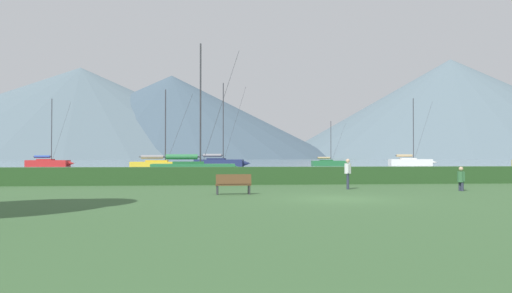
{
  "coord_description": "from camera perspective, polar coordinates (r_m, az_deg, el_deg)",
  "views": [
    {
      "loc": [
        -5.49,
        -20.3,
        1.8
      ],
      "look_at": [
        1.23,
        47.83,
        3.13
      ],
      "focal_mm": 34.67,
      "sensor_mm": 36.0,
      "label": 1
    }
  ],
  "objects": [
    {
      "name": "sailboat_slip_7",
      "position": [
        91.95,
        -22.81,
        -1.72
      ],
      "size": [
        8.16,
        3.01,
        11.7
      ],
      "rotation": [
        0.0,
        0.0,
        -0.09
      ],
      "color": "red",
      "rests_on": "harbor_water"
    },
    {
      "name": "sailboat_slip_9",
      "position": [
        80.67,
        -4.2,
        -1.83
      ],
      "size": [
        9.29,
        4.04,
        13.76
      ],
      "rotation": [
        0.0,
        0.0,
        -0.18
      ],
      "color": "navy",
      "rests_on": "harbor_water"
    },
    {
      "name": "park_bench_near_path",
      "position": [
        23.15,
        -2.62,
        -4.25
      ],
      "size": [
        1.67,
        0.56,
        0.95
      ],
      "rotation": [
        0.0,
        0.0,
        0.05
      ],
      "color": "brown",
      "rests_on": "ground_plane"
    },
    {
      "name": "hedge_line",
      "position": [
        31.8,
        4.32,
        -3.35
      ],
      "size": [
        80.0,
        1.2,
        1.11
      ],
      "primitive_type": "cube",
      "color": "#284C23",
      "rests_on": "ground_plane"
    },
    {
      "name": "harbor_water",
      "position": [
        157.4,
        -3.63,
        -1.76
      ],
      "size": [
        320.0,
        246.0,
        0.0
      ],
      "primitive_type": "cube",
      "color": "gray",
      "rests_on": "ground_plane"
    },
    {
      "name": "distant_hill_west_ridge",
      "position": [
        428.5,
        21.56,
        4.08
      ],
      "size": [
        282.7,
        282.7,
        80.01
      ],
      "primitive_type": "cone",
      "color": "slate",
      "rests_on": "ground_plane"
    },
    {
      "name": "sailboat_slip_3",
      "position": [
        61.11,
        -10.88,
        -2.15
      ],
      "size": [
        8.13,
        2.55,
        9.91
      ],
      "rotation": [
        0.0,
        0.0,
        -0.02
      ],
      "color": "gold",
      "rests_on": "harbor_water"
    },
    {
      "name": "distant_hill_central_peak",
      "position": [
        376.86,
        -9.72,
        3.38
      ],
      "size": [
        248.94,
        248.94,
        62.42
      ],
      "primitive_type": "cone",
      "color": "#425666",
      "rests_on": "ground_plane"
    },
    {
      "name": "ground_plane",
      "position": [
        21.1,
        9.52,
        -5.98
      ],
      "size": [
        1000.0,
        1000.0,
        0.0
      ],
      "primitive_type": "plane",
      "color": "#385B33"
    },
    {
      "name": "person_standing_walker",
      "position": [
        27.18,
        10.55,
        -2.83
      ],
      "size": [
        0.36,
        0.56,
        1.65
      ],
      "rotation": [
        0.0,
        0.0,
        -0.23
      ],
      "color": "#2D3347",
      "rests_on": "ground_plane"
    },
    {
      "name": "sailboat_slip_6",
      "position": [
        97.95,
        17.42,
        -1.67
      ],
      "size": [
        9.07,
        3.53,
        12.74
      ],
      "rotation": [
        0.0,
        0.0,
        -0.12
      ],
      "color": "white",
      "rests_on": "harbor_water"
    },
    {
      "name": "sailboat_slip_0",
      "position": [
        92.22,
        8.39,
        -1.86
      ],
      "size": [
        6.96,
        2.11,
        8.28
      ],
      "rotation": [
        0.0,
        0.0,
        0.01
      ],
      "color": "#236B38",
      "rests_on": "harbor_water"
    },
    {
      "name": "person_seated_viewer",
      "position": [
        27.62,
        22.57,
        -3.33
      ],
      "size": [
        0.36,
        0.56,
        1.25
      ],
      "rotation": [
        0.0,
        0.0,
        0.16
      ],
      "color": "#2D3347",
      "rests_on": "ground_plane"
    },
    {
      "name": "sailboat_slip_8",
      "position": [
        43.03,
        -7.1,
        -2.57
      ],
      "size": [
        8.22,
        2.44,
        11.59
      ],
      "rotation": [
        0.0,
        0.0,
        -0.0
      ],
      "color": "#236B38",
      "rests_on": "harbor_water"
    },
    {
      "name": "distant_hill_far_shoulder",
      "position": [
        399.32,
        -19.62,
        3.67
      ],
      "size": [
        312.2,
        312.2,
        69.32
      ],
      "primitive_type": "cone",
      "color": "slate",
      "rests_on": "ground_plane"
    }
  ]
}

